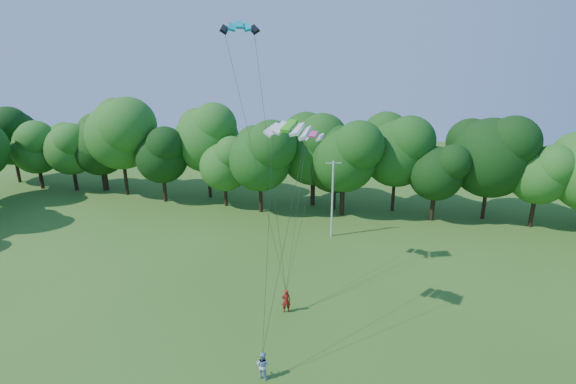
# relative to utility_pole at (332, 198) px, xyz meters

# --- Properties ---
(utility_pole) EXTENTS (1.58, 0.50, 8.08)m
(utility_pole) POSITION_rel_utility_pole_xyz_m (0.00, 0.00, 0.00)
(utility_pole) COLOR beige
(utility_pole) RESTS_ON ground
(kite_flyer_left) EXTENTS (0.78, 0.63, 1.86)m
(kite_flyer_left) POSITION_rel_utility_pole_xyz_m (-1.79, -14.68, -3.23)
(kite_flyer_left) COLOR maroon
(kite_flyer_left) RESTS_ON ground
(kite_flyer_right) EXTENTS (0.99, 0.86, 1.74)m
(kite_flyer_right) POSITION_rel_utility_pole_xyz_m (-1.76, -21.77, -3.29)
(kite_flyer_right) COLOR #A2B8E1
(kite_flyer_right) RESTS_ON ground
(kite_teal) EXTENTS (2.81, 2.00, 0.59)m
(kite_teal) POSITION_rel_utility_pole_xyz_m (-5.74, -11.48, 16.22)
(kite_teal) COLOR #0594A1
(kite_teal) RESTS_ON ground
(kite_green) EXTENTS (3.11, 2.09, 0.64)m
(kite_green) POSITION_rel_utility_pole_xyz_m (-1.23, -16.43, 10.17)
(kite_green) COLOR green
(kite_green) RESTS_ON ground
(kite_pink) EXTENTS (1.93, 1.23, 0.42)m
(kite_pink) POSITION_rel_utility_pole_xyz_m (-1.00, -7.57, 8.00)
(kite_pink) COLOR #CF397D
(kite_pink) RESTS_ON ground
(tree_back_west) EXTENTS (7.99, 7.99, 11.62)m
(tree_back_west) POSITION_rel_utility_pole_xyz_m (-32.02, 9.55, 3.10)
(tree_back_west) COLOR black
(tree_back_west) RESTS_ON ground
(tree_back_center) EXTENTS (8.27, 8.27, 12.03)m
(tree_back_center) POSITION_rel_utility_pole_xyz_m (-0.57, 8.13, 3.35)
(tree_back_center) COLOR #2F2012
(tree_back_center) RESTS_ON ground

